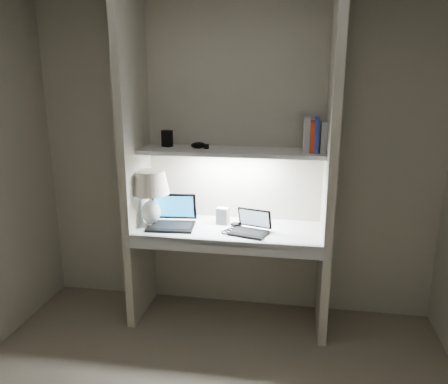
% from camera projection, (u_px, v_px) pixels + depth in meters
% --- Properties ---
extents(back_wall, '(3.20, 0.01, 2.50)m').
position_uv_depth(back_wall, '(234.00, 160.00, 3.50)').
color(back_wall, '#BCB3A0').
rests_on(back_wall, floor).
extents(alcove_panel_left, '(0.06, 0.55, 2.50)m').
position_uv_depth(alcove_panel_left, '(135.00, 164.00, 3.35)').
color(alcove_panel_left, '#BCB3A0').
rests_on(alcove_panel_left, floor).
extents(alcove_panel_right, '(0.06, 0.55, 2.50)m').
position_uv_depth(alcove_panel_right, '(330.00, 170.00, 3.12)').
color(alcove_panel_right, '#BCB3A0').
rests_on(alcove_panel_right, floor).
extents(desk, '(1.40, 0.55, 0.04)m').
position_uv_depth(desk, '(229.00, 230.00, 3.36)').
color(desk, white).
rests_on(desk, alcove_panel_left).
extents(desk_apron, '(1.46, 0.03, 0.10)m').
position_uv_depth(desk_apron, '(223.00, 247.00, 3.12)').
color(desk_apron, silver).
rests_on(desk_apron, desk).
extents(shelf, '(1.40, 0.36, 0.03)m').
position_uv_depth(shelf, '(231.00, 152.00, 3.30)').
color(shelf, silver).
rests_on(shelf, back_wall).
extents(strip_light, '(0.60, 0.04, 0.02)m').
position_uv_depth(strip_light, '(231.00, 154.00, 3.30)').
color(strip_light, white).
rests_on(strip_light, shelf).
extents(table_lamp, '(0.30, 0.30, 0.43)m').
position_uv_depth(table_lamp, '(150.00, 189.00, 3.35)').
color(table_lamp, white).
rests_on(table_lamp, desk).
extents(laptop_main, '(0.38, 0.33, 0.24)m').
position_uv_depth(laptop_main, '(172.00, 219.00, 3.41)').
color(laptop_main, black).
rests_on(laptop_main, desk).
extents(laptop_netbook, '(0.32, 0.29, 0.17)m').
position_uv_depth(laptop_netbook, '(251.00, 228.00, 3.25)').
color(laptop_netbook, black).
rests_on(laptop_netbook, desk).
extents(speaker, '(0.11, 0.09, 0.13)m').
position_uv_depth(speaker, '(223.00, 216.00, 3.44)').
color(speaker, silver).
rests_on(speaker, desk).
extents(mouse, '(0.09, 0.06, 0.03)m').
position_uv_depth(mouse, '(236.00, 224.00, 3.39)').
color(mouse, black).
rests_on(mouse, desk).
extents(cable_coil, '(0.14, 0.14, 0.01)m').
position_uv_depth(cable_coil, '(232.00, 231.00, 3.28)').
color(cable_coil, black).
rests_on(cable_coil, desk).
extents(sticky_note, '(0.07, 0.07, 0.00)m').
position_uv_depth(sticky_note, '(173.00, 224.00, 3.44)').
color(sticky_note, gold).
rests_on(sticky_note, desk).
extents(book_row, '(0.24, 0.17, 0.25)m').
position_uv_depth(book_row, '(319.00, 136.00, 3.17)').
color(book_row, silver).
rests_on(book_row, shelf).
extents(shelf_box, '(0.09, 0.08, 0.13)m').
position_uv_depth(shelf_box, '(167.00, 138.00, 3.41)').
color(shelf_box, black).
rests_on(shelf_box, shelf).
extents(shelf_gadget, '(0.14, 0.12, 0.05)m').
position_uv_depth(shelf_gadget, '(198.00, 145.00, 3.33)').
color(shelf_gadget, black).
rests_on(shelf_gadget, shelf).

